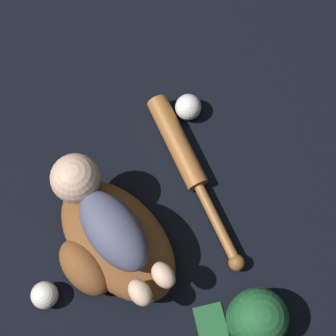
% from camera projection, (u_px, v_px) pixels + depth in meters
% --- Properties ---
extents(ground_plane, '(6.00, 6.00, 0.00)m').
position_uv_depth(ground_plane, '(111.00, 244.00, 1.40)').
color(ground_plane, black).
extents(baseball_glove, '(0.40, 0.33, 0.11)m').
position_uv_depth(baseball_glove, '(112.00, 245.00, 1.35)').
color(baseball_glove, brown).
rests_on(baseball_glove, ground).
extents(baby_figure, '(0.38, 0.25, 0.12)m').
position_uv_depth(baby_figure, '(102.00, 215.00, 1.26)').
color(baby_figure, '#4C516B').
rests_on(baby_figure, baseball_glove).
extents(baseball_bat, '(0.41, 0.33, 0.06)m').
position_uv_depth(baseball_bat, '(186.00, 160.00, 1.44)').
color(baseball_bat, '#9E602D').
rests_on(baseball_bat, ground).
extents(baseball, '(0.07, 0.07, 0.07)m').
position_uv_depth(baseball, '(188.00, 107.00, 1.48)').
color(baseball, white).
rests_on(baseball, ground).
extents(baseball_spare, '(0.07, 0.07, 0.07)m').
position_uv_depth(baseball_spare, '(45.00, 295.00, 1.33)').
color(baseball_spare, white).
rests_on(baseball_spare, ground).
extents(baseball_cap, '(0.21, 0.20, 0.14)m').
position_uv_depth(baseball_cap, '(257.00, 318.00, 1.29)').
color(baseball_cap, '#1E562D').
rests_on(baseball_cap, ground).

